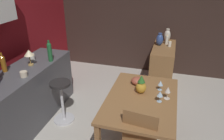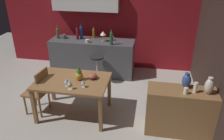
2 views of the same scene
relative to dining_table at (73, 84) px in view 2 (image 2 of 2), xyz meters
The scene contains 26 objects.
ground_plane 0.71m from the dining_table, 100.31° to the left, with size 9.00×9.00×0.00m, color #B7B2A8.
wall_kitchen_back 2.48m from the dining_table, 92.72° to the left, with size 5.20×0.33×2.60m.
wall_side_right 2.65m from the dining_table, 13.02° to the left, with size 0.10×4.40×2.60m, color #33231E.
dining_table is the anchor object (origin of this frame).
kitchen_counter 1.79m from the dining_table, 93.24° to the left, with size 2.10×0.60×0.90m, color #4C4C51.
sideboard_cabinet 1.92m from the dining_table, ahead, with size 1.10×0.44×0.82m, color olive.
chair_near_window 0.68m from the dining_table, behind, with size 0.44×0.44×0.91m.
bar_stool 1.30m from the dining_table, 83.46° to the left, with size 0.34×0.34×0.70m.
wine_glass_left 0.39m from the dining_table, 76.96° to the right, with size 0.08×0.08×0.17m.
wine_glass_right 0.39m from the dining_table, 37.75° to the right, with size 0.07×0.07×0.14m.
wine_glass_center 0.30m from the dining_table, 95.68° to the right, with size 0.08×0.08×0.15m.
pineapple_centerpiece 0.23m from the dining_table, 14.79° to the left, with size 0.14×0.14×0.26m.
fruit_bowl 0.39m from the dining_table, 19.11° to the left, with size 0.17×0.17×0.11m, color #9E4C38.
wine_bottle_olive 2.09m from the dining_table, 118.83° to the left, with size 0.08×0.08×0.33m.
wine_bottle_cobalt 1.96m from the dining_table, 101.76° to the left, with size 0.08×0.08×0.38m.
wine_bottle_amber 2.02m from the dining_table, 92.90° to the left, with size 0.07×0.07×0.29m.
wine_bottle_green 1.67m from the dining_table, 74.40° to the left, with size 0.07×0.07×0.35m.
wine_bottle_ruby 1.91m from the dining_table, 104.72° to the left, with size 0.07×0.07×0.33m.
cup_cream 1.65m from the dining_table, 95.83° to the left, with size 0.13×0.10×0.08m.
cup_white 1.93m from the dining_table, 78.38° to the left, with size 0.12×0.09×0.11m.
cup_slate 1.99m from the dining_table, 114.63° to the left, with size 0.13×0.09×0.11m.
counter_lamp 1.82m from the dining_table, 83.73° to the left, with size 0.14×0.14×0.25m.
pillar_candle_tall 2.11m from the dining_table, ahead, with size 0.06×0.06×0.20m.
pillar_candle_short 1.96m from the dining_table, ahead, with size 0.06×0.06×0.13m.
vase_ceramic_ivory 2.30m from the dining_table, ahead, with size 0.14×0.14×0.28m.
vase_ceramic_blue 1.98m from the dining_table, ahead, with size 0.14×0.14×0.26m.
Camera 2 is at (1.39, -3.67, 2.68)m, focal length 36.16 mm.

